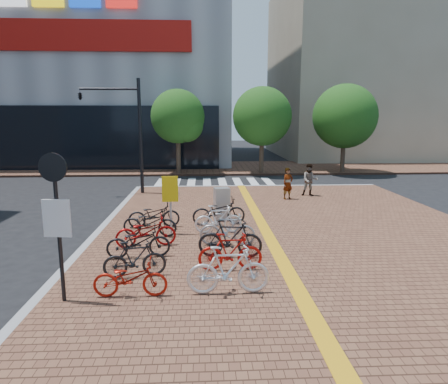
{
  "coord_description": "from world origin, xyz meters",
  "views": [
    {
      "loc": [
        -0.2,
        -11.23,
        4.18
      ],
      "look_at": [
        0.58,
        3.96,
        1.3
      ],
      "focal_mm": 32.0,
      "sensor_mm": 36.0,
      "label": 1
    }
  ],
  "objects": [
    {
      "name": "bike_2",
      "position": [
        -2.11,
        -0.07,
        0.63
      ],
      "size": [
        1.89,
        0.87,
        0.95
      ],
      "primitive_type": "imported",
      "rotation": [
        0.0,
        0.0,
        1.71
      ],
      "color": "black",
      "rests_on": "sidewalk"
    },
    {
      "name": "far_sidewalk",
      "position": [
        0.0,
        21.0,
        0.07
      ],
      "size": [
        70.0,
        8.0,
        0.15
      ],
      "primitive_type": "cube",
      "color": "brown",
      "rests_on": "ground"
    },
    {
      "name": "notice_sign",
      "position": [
        -3.33,
        -2.83,
        2.23
      ],
      "size": [
        0.61,
        0.17,
        3.3
      ],
      "color": "black",
      "rests_on": "sidewalk"
    },
    {
      "name": "bike_9",
      "position": [
        0.52,
        0.86,
        0.68
      ],
      "size": [
        1.8,
        0.66,
        1.06
      ],
      "primitive_type": "imported",
      "rotation": [
        0.0,
        0.0,
        1.48
      ],
      "color": "#A3A3A7",
      "rests_on": "sidewalk"
    },
    {
      "name": "yellow_sign",
      "position": [
        -1.35,
        2.25,
        1.56
      ],
      "size": [
        0.55,
        0.14,
        2.04
      ],
      "color": "#B7B7BC",
      "rests_on": "sidewalk"
    },
    {
      "name": "bike_8",
      "position": [
        0.55,
        -0.17,
        0.71
      ],
      "size": [
        1.91,
        0.72,
        1.12
      ],
      "primitive_type": "imported",
      "rotation": [
        0.0,
        0.0,
        1.47
      ],
      "color": "black",
      "rests_on": "sidewalk"
    },
    {
      "name": "bike_5",
      "position": [
        -2.04,
        3.12,
        0.64
      ],
      "size": [
        1.94,
        0.9,
        0.98
      ],
      "primitive_type": "imported",
      "rotation": [
        0.0,
        0.0,
        1.71
      ],
      "color": "black",
      "rests_on": "sidewalk"
    },
    {
      "name": "bike_11",
      "position": [
        0.36,
        3.37,
        0.67
      ],
      "size": [
        2.06,
        0.92,
        1.05
      ],
      "primitive_type": "imported",
      "rotation": [
        0.0,
        0.0,
        1.69
      ],
      "color": "black",
      "rests_on": "sidewalk"
    },
    {
      "name": "pedestrian_a",
      "position": [
        3.95,
        7.99,
        0.93
      ],
      "size": [
        0.67,
        0.58,
        1.56
      ],
      "primitive_type": "imported",
      "rotation": [
        0.0,
        0.0,
        0.44
      ],
      "color": "gray",
      "rests_on": "sidewalk"
    },
    {
      "name": "bike_0",
      "position": [
        -1.88,
        -2.64,
        0.59
      ],
      "size": [
        1.67,
        0.58,
        0.88
      ],
      "primitive_type": "imported",
      "rotation": [
        0.0,
        0.0,
        1.57
      ],
      "color": "#A4170B",
      "rests_on": "sidewalk"
    },
    {
      "name": "sidewalk",
      "position": [
        3.0,
        -5.0,
        0.07
      ],
      "size": [
        14.0,
        34.0,
        0.15
      ],
      "primitive_type": "cube",
      "color": "brown",
      "rests_on": "ground"
    },
    {
      "name": "department_store",
      "position": [
        -15.99,
        31.95,
        13.98
      ],
      "size": [
        36.0,
        24.27,
        28.0
      ],
      "color": "gray",
      "rests_on": "ground"
    },
    {
      "name": "crosswalk",
      "position": [
        0.5,
        14.0,
        0.01
      ],
      "size": [
        7.5,
        4.0,
        0.01
      ],
      "color": "silver",
      "rests_on": "ground"
    },
    {
      "name": "bike_6",
      "position": [
        0.34,
        -2.6,
        0.72
      ],
      "size": [
        1.92,
        0.58,
        1.15
      ],
      "primitive_type": "imported",
      "rotation": [
        0.0,
        0.0,
        1.59
      ],
      "color": "silver",
      "rests_on": "sidewalk"
    },
    {
      "name": "bike_3",
      "position": [
        -2.03,
        0.91,
        0.64
      ],
      "size": [
        1.97,
        1.02,
        0.98
      ],
      "primitive_type": "imported",
      "rotation": [
        0.0,
        0.0,
        1.78
      ],
      "color": "#9D0B0B",
      "rests_on": "sidewalk"
    },
    {
      "name": "building_beige",
      "position": [
        18.0,
        32.0,
        9.0
      ],
      "size": [
        20.0,
        18.0,
        18.0
      ],
      "primitive_type": "cube",
      "color": "gray",
      "rests_on": "ground"
    },
    {
      "name": "pedestrian_b",
      "position": [
        5.24,
        8.76,
        0.98
      ],
      "size": [
        0.89,
        0.74,
        1.65
      ],
      "primitive_type": "imported",
      "rotation": [
        0.0,
        0.0,
        -0.15
      ],
      "color": "#525A68",
      "rests_on": "sidewalk"
    },
    {
      "name": "bike_7",
      "position": [
        0.48,
        -1.18,
        0.66
      ],
      "size": [
        1.72,
        0.52,
        1.03
      ],
      "primitive_type": "imported",
      "rotation": [
        0.0,
        0.0,
        1.6
      ],
      "color": "#A4110B",
      "rests_on": "sidewalk"
    },
    {
      "name": "kerb_north",
      "position": [
        3.0,
        12.0,
        0.08
      ],
      "size": [
        14.0,
        0.25,
        0.15
      ],
      "primitive_type": "cube",
      "color": "gray",
      "rests_on": "ground"
    },
    {
      "name": "traffic_light_pole",
      "position": [
        -4.88,
        10.06,
        4.27
      ],
      "size": [
        3.2,
        1.24,
        5.97
      ],
      "color": "black",
      "rests_on": "sidewalk"
    },
    {
      "name": "bike_1",
      "position": [
        -1.97,
        -1.52,
        0.63
      ],
      "size": [
        1.64,
        0.71,
        0.95
      ],
      "primitive_type": "imported",
      "rotation": [
        0.0,
        0.0,
        1.74
      ],
      "color": "black",
      "rests_on": "sidewalk"
    },
    {
      "name": "bike_10",
      "position": [
        0.3,
        2.27,
        0.65
      ],
      "size": [
        1.69,
        0.55,
        1.0
      ],
      "primitive_type": "imported",
      "rotation": [
        0.0,
        0.0,
        1.62
      ],
      "color": "white",
      "rests_on": "sidewalk"
    },
    {
      "name": "tactile_strip",
      "position": [
        2.0,
        -5.0,
        0.16
      ],
      "size": [
        0.4,
        34.0,
        0.01
      ],
      "primitive_type": "cube",
      "color": "orange",
      "rests_on": "sidewalk"
    },
    {
      "name": "bike_4",
      "position": [
        -2.06,
        2.04,
        0.64
      ],
      "size": [
        1.93,
        0.9,
        0.98
      ],
      "primitive_type": "imported",
      "rotation": [
        0.0,
        0.0,
        1.43
      ],
      "color": "black",
      "rests_on": "sidewalk"
    },
    {
      "name": "utility_box",
      "position": [
        0.5,
        4.14,
        0.79
      ],
      "size": [
        0.66,
        0.54,
        1.28
      ],
      "primitive_type": "cube",
      "rotation": [
        0.0,
        0.0,
        0.21
      ],
      "color": "#AAAAAE",
      "rests_on": "sidewalk"
    },
    {
      "name": "street_trees",
      "position": [
        5.04,
        17.45,
        4.1
      ],
      "size": [
        16.2,
        4.6,
        6.35
      ],
      "color": "#38281E",
      "rests_on": "far_sidewalk"
    },
    {
      "name": "ground",
      "position": [
        0.0,
        0.0,
        0.0
      ],
      "size": [
        120.0,
        120.0,
        0.0
      ],
      "primitive_type": "plane",
      "color": "black",
      "rests_on": "ground"
    }
  ]
}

